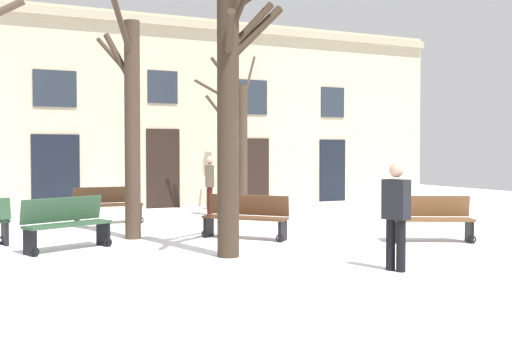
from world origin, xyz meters
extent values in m
plane|color=white|center=(0.00, 0.00, 0.00)|extent=(32.65, 32.65, 0.00)
cube|color=beige|center=(0.00, 8.87, 3.04)|extent=(20.41, 0.40, 6.08)
cube|color=tan|center=(0.00, 8.62, 5.83)|extent=(20.41, 0.30, 0.24)
cube|color=black|center=(-3.24, 8.65, 1.14)|extent=(1.36, 0.08, 2.29)
cube|color=#262D38|center=(-3.24, 8.65, 3.62)|extent=(1.22, 0.06, 1.07)
cube|color=black|center=(0.00, 8.65, 1.25)|extent=(1.07, 0.08, 2.49)
cube|color=#262D38|center=(0.00, 8.65, 3.80)|extent=(0.96, 0.06, 1.02)
cube|color=black|center=(3.03, 8.65, 1.11)|extent=(1.35, 0.08, 2.22)
cube|color=#262D38|center=(3.03, 8.65, 3.60)|extent=(1.22, 0.06, 1.15)
cube|color=black|center=(6.25, 8.65, 1.10)|extent=(1.04, 0.08, 2.20)
cube|color=#262D38|center=(6.25, 8.65, 3.53)|extent=(0.94, 0.06, 1.06)
cylinder|color=#423326|center=(-2.53, 2.29, 2.22)|extent=(0.32, 0.32, 4.44)
cylinder|color=#423326|center=(-2.76, 2.83, 3.75)|extent=(0.57, 1.17, 0.99)
cylinder|color=#423326|center=(-2.49, 2.68, 2.77)|extent=(0.20, 0.87, 0.71)
cylinder|color=#423326|center=(-2.84, 1.91, 4.31)|extent=(0.77, 0.91, 1.35)
cylinder|color=#423326|center=(-2.73, 2.54, 3.69)|extent=(0.58, 0.67, 1.11)
cylinder|color=#423326|center=(1.56, 5.97, 1.83)|extent=(0.27, 0.27, 3.66)
cylinder|color=#423326|center=(1.89, 6.27, 3.87)|extent=(0.75, 0.70, 1.49)
cylinder|color=#423326|center=(1.04, 6.05, 2.70)|extent=(1.13, 0.26, 1.37)
cylinder|color=#423326|center=(1.19, 6.25, 3.87)|extent=(0.86, 0.68, 1.27)
cylinder|color=#423326|center=(1.02, 6.48, 3.46)|extent=(1.17, 1.11, 0.89)
cylinder|color=#423326|center=(1.59, 6.59, 2.86)|extent=(0.14, 1.28, 0.78)
cylinder|color=#382B1E|center=(-1.58, -0.53, 2.61)|extent=(0.37, 0.37, 5.22)
cylinder|color=#382B1E|center=(-1.05, -0.44, 3.83)|extent=(1.19, 0.35, 1.11)
cylinder|color=#382B1E|center=(-1.75, -1.01, 3.66)|extent=(0.48, 1.05, 0.66)
cylinder|color=#382B1E|center=(-1.17, -0.52, 3.92)|extent=(0.92, 0.16, 0.95)
cylinder|color=black|center=(1.80, 7.37, 1.78)|extent=(0.10, 0.10, 3.56)
cylinder|color=black|center=(1.80, 7.37, 0.10)|extent=(0.22, 0.22, 0.20)
cube|color=beige|center=(1.80, 7.37, 3.74)|extent=(0.24, 0.24, 0.36)
cone|color=black|center=(1.80, 7.37, 3.92)|extent=(0.30, 0.30, 0.14)
cube|color=#2D4C33|center=(-3.95, 1.28, 0.47)|extent=(1.64, 1.02, 0.05)
cube|color=#2D4C33|center=(-4.03, 1.46, 0.74)|extent=(1.52, 0.76, 0.44)
cube|color=black|center=(-4.64, 0.99, 0.24)|extent=(0.21, 0.37, 0.47)
torus|color=black|center=(-4.57, 0.84, 0.08)|extent=(0.17, 0.10, 0.17)
cube|color=black|center=(-3.27, 1.58, 0.24)|extent=(0.21, 0.37, 0.47)
torus|color=black|center=(-3.21, 1.44, 0.08)|extent=(0.17, 0.10, 0.17)
cube|color=black|center=(-4.96, 2.47, 0.24)|extent=(0.12, 0.39, 0.47)
torus|color=black|center=(-4.98, 2.63, 0.08)|extent=(0.17, 0.06, 0.17)
cube|color=#3D2819|center=(-2.46, 5.06, 0.47)|extent=(1.65, 0.48, 0.05)
cube|color=#3D2819|center=(-2.45, 5.27, 0.71)|extent=(1.64, 0.13, 0.40)
cube|color=black|center=(-3.22, 5.08, 0.24)|extent=(0.07, 0.40, 0.47)
torus|color=black|center=(-3.22, 4.90, 0.08)|extent=(0.17, 0.03, 0.17)
cube|color=black|center=(-1.70, 5.05, 0.24)|extent=(0.07, 0.40, 0.47)
torus|color=black|center=(-1.70, 4.87, 0.08)|extent=(0.17, 0.03, 0.17)
cube|color=brown|center=(2.69, -0.68, 0.45)|extent=(1.64, 1.12, 0.05)
cube|color=brown|center=(2.78, -0.49, 0.70)|extent=(1.49, 0.81, 0.42)
cube|color=black|center=(2.02, -0.34, 0.22)|extent=(0.24, 0.39, 0.45)
torus|color=black|center=(1.94, -0.50, 0.08)|extent=(0.17, 0.10, 0.17)
cube|color=black|center=(3.36, -1.01, 0.22)|extent=(0.24, 0.39, 0.45)
torus|color=black|center=(3.28, -1.17, 0.08)|extent=(0.17, 0.10, 0.17)
cube|color=#51331E|center=(-0.47, 1.28, 0.44)|extent=(1.50, 1.60, 0.05)
cube|color=#51331E|center=(-0.33, 1.40, 0.68)|extent=(1.26, 1.38, 0.42)
cube|color=black|center=(-1.02, 1.89, 0.22)|extent=(0.32, 0.30, 0.44)
torus|color=black|center=(-1.14, 1.78, 0.08)|extent=(0.14, 0.15, 0.17)
cube|color=black|center=(0.09, 0.66, 0.22)|extent=(0.32, 0.30, 0.44)
torus|color=black|center=(-0.03, 0.56, 0.08)|extent=(0.14, 0.15, 0.17)
cylinder|color=black|center=(0.19, -2.67, 0.39)|extent=(0.14, 0.14, 0.78)
cylinder|color=black|center=(0.25, -2.84, 0.39)|extent=(0.14, 0.14, 0.78)
cube|color=black|center=(0.22, -2.75, 1.08)|extent=(0.33, 0.43, 0.60)
sphere|color=tan|center=(0.22, -2.75, 1.51)|extent=(0.21, 0.21, 0.21)
cylinder|color=#350F0F|center=(0.59, 6.09, 0.39)|extent=(0.14, 0.14, 0.79)
cylinder|color=#350F0F|center=(0.53, 5.91, 0.39)|extent=(0.14, 0.14, 0.79)
cube|color=#4C4233|center=(0.56, 6.00, 1.09)|extent=(0.32, 0.43, 0.61)
sphere|color=tan|center=(0.56, 6.00, 1.54)|extent=(0.22, 0.22, 0.22)
camera|label=1|loc=(-5.59, -10.23, 1.81)|focal=43.46mm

